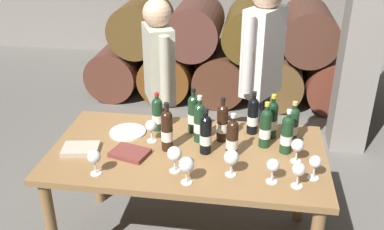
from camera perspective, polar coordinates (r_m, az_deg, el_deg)
barrel_stack at (r=5.18m, az=3.95°, el=8.06°), size 3.12×0.90×1.15m
stone_pillar at (r=4.10m, az=21.86°, el=12.38°), size 0.32×0.32×2.60m
dining_table at (r=2.77m, az=-0.61°, el=-6.30°), size 1.70×0.90×0.76m
wine_bottle_0 at (r=2.75m, az=9.54°, el=-1.62°), size 0.07×0.07×0.30m
wine_bottle_1 at (r=2.88m, az=0.09°, el=0.24°), size 0.07×0.07×0.31m
wine_bottle_2 at (r=2.77m, az=0.99°, el=-0.90°), size 0.07×0.07×0.32m
wine_bottle_3 at (r=2.62m, az=5.27°, el=-3.03°), size 0.07×0.07×0.29m
wine_bottle_4 at (r=2.92m, az=-4.54°, el=0.17°), size 0.07×0.07×0.27m
wine_bottle_5 at (r=2.67m, az=-3.29°, el=-1.99°), size 0.07×0.07×0.32m
wine_bottle_6 at (r=2.86m, az=10.37°, el=-0.53°), size 0.07×0.07×0.30m
wine_bottle_7 at (r=2.84m, az=13.00°, el=-1.19°), size 0.07×0.07×0.28m
wine_bottle_8 at (r=2.64m, az=1.80°, el=-2.50°), size 0.07×0.07×0.30m
wine_bottle_9 at (r=2.71m, az=12.26°, el=-2.45°), size 0.07×0.07×0.29m
wine_bottle_10 at (r=2.89m, az=7.94°, el=-0.04°), size 0.07×0.07×0.30m
wine_bottle_11 at (r=2.79m, az=3.98°, el=-0.92°), size 0.07×0.07×0.30m
wine_glass_0 at (r=2.47m, az=-2.30°, el=-5.14°), size 0.09×0.09×0.16m
wine_glass_1 at (r=2.79m, az=-5.35°, el=-1.50°), size 0.07×0.07×0.15m
wine_glass_2 at (r=2.45m, az=5.15°, el=-5.59°), size 0.09×0.09×0.16m
wine_glass_3 at (r=2.51m, az=15.76°, el=-6.00°), size 0.07×0.07×0.14m
wine_glass_4 at (r=2.37m, az=-0.73°, el=-6.58°), size 0.09×0.09×0.16m
wine_glass_5 at (r=2.43m, az=10.51°, el=-6.56°), size 0.07×0.07×0.15m
wine_glass_6 at (r=2.51m, az=-12.63°, el=-5.44°), size 0.08×0.08×0.15m
wine_glass_7 at (r=2.63m, az=13.58°, el=-3.95°), size 0.08×0.08×0.15m
wine_glass_8 at (r=2.42m, az=13.74°, el=-6.99°), size 0.07×0.07×0.15m
tasting_notebook at (r=2.70m, az=-8.11°, el=-4.92°), size 0.25×0.21×0.03m
leather_ledger at (r=2.80m, az=-14.31°, el=-4.30°), size 0.24×0.20×0.03m
serving_plate at (r=2.95m, az=-8.38°, el=-2.21°), size 0.24×0.24×0.01m
sommelier_presenting at (r=3.25m, az=9.07°, el=5.88°), size 0.32×0.44×1.72m
taster_seated_left at (r=3.34m, az=-4.27°, el=4.48°), size 0.30×0.46×1.54m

